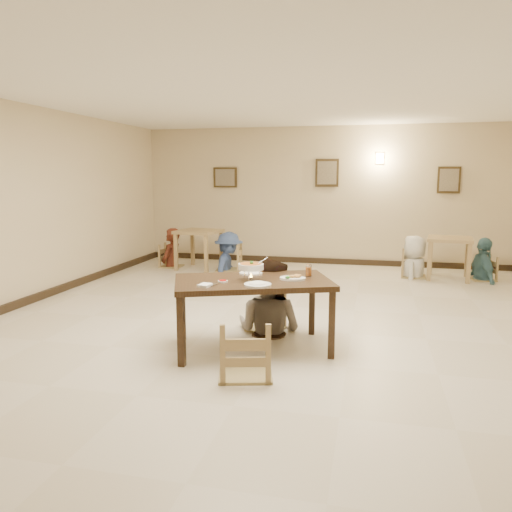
% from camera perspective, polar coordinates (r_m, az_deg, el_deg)
% --- Properties ---
extents(floor, '(10.00, 10.00, 0.00)m').
position_cam_1_polar(floor, '(6.44, 2.82, -8.32)').
color(floor, beige).
rests_on(floor, ground).
extents(ceiling, '(10.00, 10.00, 0.00)m').
position_cam_1_polar(ceiling, '(6.24, 3.05, 19.00)').
color(ceiling, white).
rests_on(ceiling, wall_back).
extents(wall_back, '(10.00, 0.00, 10.00)m').
position_cam_1_polar(wall_back, '(11.11, 7.56, 6.82)').
color(wall_back, beige).
rests_on(wall_back, floor).
extents(wall_left, '(0.00, 10.00, 10.00)m').
position_cam_1_polar(wall_left, '(7.91, -27.01, 5.02)').
color(wall_left, beige).
rests_on(wall_left, floor).
extents(baseboard_back, '(8.00, 0.06, 0.12)m').
position_cam_1_polar(baseboard_back, '(11.23, 7.39, -0.55)').
color(baseboard_back, black).
rests_on(baseboard_back, floor).
extents(baseboard_left, '(0.06, 10.00, 0.12)m').
position_cam_1_polar(baseboard_left, '(8.10, -26.12, -5.17)').
color(baseboard_left, black).
rests_on(baseboard_left, floor).
extents(picture_a, '(0.55, 0.04, 0.45)m').
position_cam_1_polar(picture_a, '(11.48, -3.54, 8.95)').
color(picture_a, '#322614').
rests_on(picture_a, wall_back).
extents(picture_b, '(0.50, 0.04, 0.60)m').
position_cam_1_polar(picture_b, '(11.05, 8.12, 9.39)').
color(picture_b, '#322614').
rests_on(picture_b, wall_back).
extents(picture_c, '(0.45, 0.04, 0.55)m').
position_cam_1_polar(picture_c, '(11.11, 21.19, 8.10)').
color(picture_c, '#322614').
rests_on(picture_c, wall_back).
extents(wall_sconce, '(0.16, 0.05, 0.22)m').
position_cam_1_polar(wall_sconce, '(11.01, 13.97, 10.78)').
color(wall_sconce, '#FFD88C').
rests_on(wall_sconce, wall_back).
extents(main_table, '(1.93, 1.51, 0.80)m').
position_cam_1_polar(main_table, '(5.54, -0.38, -3.53)').
color(main_table, '#322114').
rests_on(main_table, floor).
extents(chair_far, '(0.41, 0.41, 0.87)m').
position_cam_1_polar(chair_far, '(6.29, 1.18, -4.64)').
color(chair_far, tan).
rests_on(chair_far, floor).
extents(chair_near, '(0.51, 0.51, 1.09)m').
position_cam_1_polar(chair_near, '(4.85, -1.24, -7.49)').
color(chair_near, tan).
rests_on(chair_near, floor).
extents(main_diner, '(1.06, 0.93, 1.84)m').
position_cam_1_polar(main_diner, '(6.13, 1.54, -0.35)').
color(main_diner, gray).
rests_on(main_diner, floor).
extents(curry_warmer, '(0.31, 0.28, 0.25)m').
position_cam_1_polar(curry_warmer, '(5.47, -0.58, -1.24)').
color(curry_warmer, silver).
rests_on(curry_warmer, main_table).
extents(rice_plate_far, '(0.27, 0.27, 0.06)m').
position_cam_1_polar(rice_plate_far, '(5.81, -0.60, -1.97)').
color(rice_plate_far, white).
rests_on(rice_plate_far, main_table).
extents(rice_plate_near, '(0.29, 0.29, 0.07)m').
position_cam_1_polar(rice_plate_near, '(5.21, 0.20, -3.27)').
color(rice_plate_near, white).
rests_on(rice_plate_near, main_table).
extents(fried_plate, '(0.29, 0.29, 0.06)m').
position_cam_1_polar(fried_plate, '(5.53, 4.19, -2.48)').
color(fried_plate, white).
rests_on(fried_plate, main_table).
extents(chili_dish, '(0.11, 0.11, 0.02)m').
position_cam_1_polar(chili_dish, '(5.39, -3.82, -2.89)').
color(chili_dish, white).
rests_on(chili_dish, main_table).
extents(napkin_cutlery, '(0.16, 0.23, 0.03)m').
position_cam_1_polar(napkin_cutlery, '(5.20, -5.81, -3.35)').
color(napkin_cutlery, white).
rests_on(napkin_cutlery, main_table).
extents(drink_glass, '(0.07, 0.07, 0.13)m').
position_cam_1_polar(drink_glass, '(5.73, 6.03, -1.68)').
color(drink_glass, white).
rests_on(drink_glass, main_table).
extents(bg_table_left, '(0.94, 0.94, 0.82)m').
position_cam_1_polar(bg_table_left, '(10.47, -6.55, 2.19)').
color(bg_table_left, '#A18558').
rests_on(bg_table_left, floor).
extents(bg_table_right, '(0.89, 0.89, 0.79)m').
position_cam_1_polar(bg_table_right, '(10.05, 21.25, 1.20)').
color(bg_table_right, '#A18558').
rests_on(bg_table_right, floor).
extents(bg_chair_ll, '(0.44, 0.44, 0.93)m').
position_cam_1_polar(bg_chair_ll, '(10.80, -9.69, 1.19)').
color(bg_chair_ll, tan).
rests_on(bg_chair_ll, floor).
extents(bg_chair_lr, '(0.50, 0.50, 1.06)m').
position_cam_1_polar(bg_chair_lr, '(10.24, -3.16, 1.23)').
color(bg_chair_lr, tan).
rests_on(bg_chair_lr, floor).
extents(bg_chair_rl, '(0.46, 0.46, 0.97)m').
position_cam_1_polar(bg_chair_rl, '(10.05, 17.66, 0.41)').
color(bg_chair_rl, tan).
rests_on(bg_chair_rl, floor).
extents(bg_chair_rr, '(0.41, 0.41, 0.86)m').
position_cam_1_polar(bg_chair_rr, '(10.23, 24.59, -0.14)').
color(bg_chair_rr, tan).
rests_on(bg_chair_rr, floor).
extents(bg_diner_a, '(0.45, 0.64, 1.67)m').
position_cam_1_polar(bg_diner_a, '(10.76, -9.74, 3.16)').
color(bg_diner_a, '#582519').
rests_on(bg_diner_a, floor).
extents(bg_diner_b, '(0.61, 1.05, 1.60)m').
position_cam_1_polar(bg_diner_b, '(10.20, -3.17, 2.76)').
color(bg_diner_b, '#435E9C').
rests_on(bg_diner_b, floor).
extents(bg_diner_c, '(0.66, 0.88, 1.61)m').
position_cam_1_polar(bg_diner_c, '(10.00, 17.75, 2.23)').
color(bg_diner_c, silver).
rests_on(bg_diner_c, floor).
extents(bg_diner_d, '(0.57, 1.00, 1.61)m').
position_cam_1_polar(bg_diner_d, '(10.18, 24.73, 1.93)').
color(bg_diner_d, teal).
rests_on(bg_diner_d, floor).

